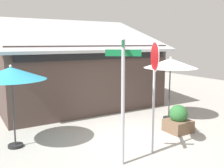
# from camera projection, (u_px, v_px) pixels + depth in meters

# --- Properties ---
(ground_plane) EXTENTS (28.00, 28.00, 0.10)m
(ground_plane) POSITION_uv_depth(u_px,v_px,m) (128.00, 138.00, 8.41)
(ground_plane) COLOR #9E9B93
(cafe_building) EXTENTS (7.77, 4.90, 4.33)m
(cafe_building) POSITION_uv_depth(u_px,v_px,m) (78.00, 74.00, 12.38)
(cafe_building) COLOR #473833
(cafe_building) RESTS_ON ground
(street_sign_post) EXTENTS (0.72, 0.77, 3.16)m
(street_sign_post) POSITION_uv_depth(u_px,v_px,m) (123.00, 90.00, 6.22)
(street_sign_post) COLOR #A8AAB2
(street_sign_post) RESTS_ON ground
(stop_sign) EXTENTS (0.35, 0.74, 3.12)m
(stop_sign) POSITION_uv_depth(u_px,v_px,m) (154.00, 76.00, 6.86)
(stop_sign) COLOR #A8AAB2
(stop_sign) RESTS_ON ground
(patio_umbrella_teal_left) EXTENTS (1.99, 1.99, 2.47)m
(patio_umbrella_teal_left) POSITION_uv_depth(u_px,v_px,m) (11.00, 74.00, 7.24)
(patio_umbrella_teal_left) COLOR black
(patio_umbrella_teal_left) RESTS_ON ground
(patio_umbrella_ivory_center) EXTENTS (2.11, 2.11, 2.54)m
(patio_umbrella_ivory_center) POSITION_uv_depth(u_px,v_px,m) (170.00, 64.00, 10.02)
(patio_umbrella_ivory_center) COLOR black
(patio_umbrella_ivory_center) RESTS_ON ground
(sidewalk_planter) EXTENTS (0.80, 0.80, 0.96)m
(sidewalk_planter) POSITION_uv_depth(u_px,v_px,m) (178.00, 120.00, 8.83)
(sidewalk_planter) COLOR brown
(sidewalk_planter) RESTS_ON ground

